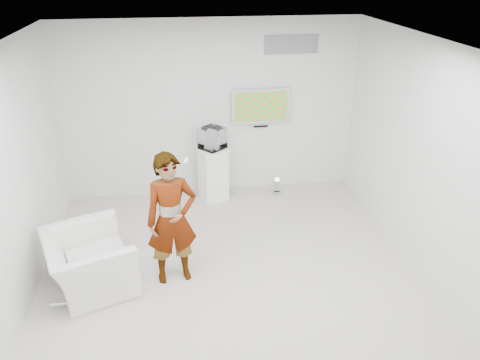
{
  "coord_description": "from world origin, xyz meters",
  "views": [
    {
      "loc": [
        -0.6,
        -5.13,
        3.85
      ],
      "look_at": [
        0.23,
        0.6,
        1.07
      ],
      "focal_mm": 35.0,
      "sensor_mm": 36.0,
      "label": 1
    }
  ],
  "objects": [
    {
      "name": "room",
      "position": [
        0.0,
        0.0,
        1.5
      ],
      "size": [
        5.01,
        5.01,
        3.0
      ],
      "color": "#B5B1A6",
      "rests_on": "ground"
    },
    {
      "name": "tv",
      "position": [
        0.85,
        2.45,
        1.55
      ],
      "size": [
        1.0,
        0.08,
        0.6
      ],
      "primitive_type": "cube",
      "color": "silver",
      "rests_on": "room"
    },
    {
      "name": "logo_decal",
      "position": [
        1.35,
        2.49,
        2.55
      ],
      "size": [
        0.9,
        0.02,
        0.3
      ],
      "primitive_type": "cube",
      "color": "gray",
      "rests_on": "room"
    },
    {
      "name": "person",
      "position": [
        -0.72,
        -0.01,
        0.88
      ],
      "size": [
        0.71,
        0.53,
        1.76
      ],
      "primitive_type": "imported",
      "rotation": [
        0.0,
        0.0,
        0.18
      ],
      "color": "white",
      "rests_on": "room"
    },
    {
      "name": "armchair",
      "position": [
        -1.79,
        -0.04,
        0.37
      ],
      "size": [
        1.32,
        1.41,
        0.74
      ],
      "primitive_type": "imported",
      "rotation": [
        0.0,
        0.0,
        1.92
      ],
      "color": "white",
      "rests_on": "room"
    },
    {
      "name": "pedestal",
      "position": [
        -0.01,
        2.16,
        0.47
      ],
      "size": [
        0.57,
        0.57,
        0.94
      ],
      "primitive_type": "cube",
      "rotation": [
        0.0,
        0.0,
        0.32
      ],
      "color": "white",
      "rests_on": "room"
    },
    {
      "name": "floor_uplight",
      "position": [
        1.12,
        2.17,
        0.15
      ],
      "size": [
        0.25,
        0.25,
        0.3
      ],
      "primitive_type": "cylinder",
      "rotation": [
        0.0,
        0.0,
        0.37
      ],
      "color": "silver",
      "rests_on": "room"
    },
    {
      "name": "vitrine",
      "position": [
        -0.01,
        2.16,
        1.12
      ],
      "size": [
        0.51,
        0.51,
        0.36
      ],
      "primitive_type": "cube",
      "rotation": [
        0.0,
        0.0,
        0.72
      ],
      "color": "white",
      "rests_on": "pedestal"
    },
    {
      "name": "console",
      "position": [
        -0.01,
        2.16,
        1.06
      ],
      "size": [
        0.16,
        0.17,
        0.25
      ],
      "primitive_type": "cube",
      "rotation": [
        0.0,
        0.0,
        0.74
      ],
      "color": "white",
      "rests_on": "pedestal"
    },
    {
      "name": "wii_remote",
      "position": [
        -0.5,
        0.18,
        1.59
      ],
      "size": [
        0.06,
        0.13,
        0.03
      ],
      "primitive_type": "cube",
      "rotation": [
        0.0,
        0.0,
        -0.23
      ],
      "color": "white",
      "rests_on": "person"
    }
  ]
}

